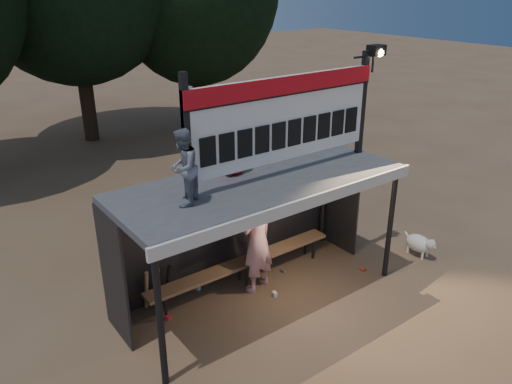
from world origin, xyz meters
The scene contains 10 objects.
ground centered at (0.00, 0.00, 0.00)m, with size 80.00×80.00×0.00m, color brown.
player centered at (0.12, 0.25, 1.02)m, with size 0.74×0.49×2.03m, color white.
child_a centered at (-1.50, -0.13, 2.89)m, with size 0.56×0.43×1.15m, color slate.
child_b centered at (-0.24, 0.48, 2.82)m, with size 0.49×0.32×1.01m, color #B21F1B.
dugout_shelter centered at (0.00, 0.24, 1.85)m, with size 5.10×2.08×2.32m.
scoreboard_assembly centered at (0.56, -0.01, 3.32)m, with size 4.10×0.27×1.99m.
bench centered at (0.00, 0.55, 0.43)m, with size 4.00×0.35×0.48m.
dog centered at (3.59, -0.83, 0.28)m, with size 0.36×0.81×0.49m.
bats centered at (-1.65, 0.82, 0.43)m, with size 0.48×0.32×0.84m.
litter centered at (0.13, 0.25, 0.04)m, with size 3.97×1.51×0.08m.
Camera 1 is at (-4.67, -6.14, 5.37)m, focal length 35.00 mm.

